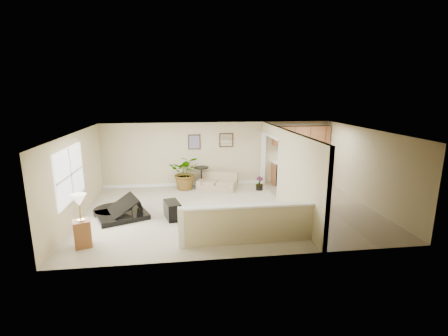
{
  "coord_description": "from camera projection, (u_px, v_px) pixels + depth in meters",
  "views": [
    {
      "loc": [
        -1.41,
        -9.53,
        3.63
      ],
      "look_at": [
        -0.12,
        0.4,
        1.29
      ],
      "focal_mm": 26.0,
      "sensor_mm": 36.0,
      "label": 1
    }
  ],
  "objects": [
    {
      "name": "pony_half_wall",
      "position": [
        246.0,
        223.0,
        7.88
      ],
      "size": [
        3.42,
        0.22,
        1.0
      ],
      "color": "tan",
      "rests_on": "floor"
    },
    {
      "name": "piano",
      "position": [
        121.0,
        198.0,
        9.64
      ],
      "size": [
        1.96,
        1.93,
        1.31
      ],
      "rotation": [
        0.0,
        0.0,
        0.39
      ],
      "color": "black",
      "rests_on": "floor"
    },
    {
      "name": "kitchen_vinyl",
      "position": [
        325.0,
        206.0,
        10.6
      ],
      "size": [
        2.7,
        6.0,
        0.01
      ],
      "primitive_type": "cube",
      "color": "gray",
      "rests_on": "floor"
    },
    {
      "name": "lamp_stand",
      "position": [
        81.0,
        225.0,
        7.72
      ],
      "size": [
        0.49,
        0.49,
        1.31
      ],
      "color": "brown",
      "rests_on": "floor"
    },
    {
      "name": "accent_table",
      "position": [
        201.0,
        174.0,
        12.56
      ],
      "size": [
        0.56,
        0.56,
        0.82
      ],
      "color": "black",
      "rests_on": "floor"
    },
    {
      "name": "back_wall",
      "position": [
        219.0,
        154.0,
        12.82
      ],
      "size": [
        9.0,
        0.04,
        2.5
      ],
      "primitive_type": "cube",
      "color": "tan",
      "rests_on": "floor"
    },
    {
      "name": "small_plant",
      "position": [
        259.0,
        184.0,
        12.3
      ],
      "size": [
        0.29,
        0.29,
        0.52
      ],
      "color": "black",
      "rests_on": "floor"
    },
    {
      "name": "front_wall",
      "position": [
        250.0,
        205.0,
        7.03
      ],
      "size": [
        9.0,
        0.04,
        2.5
      ],
      "primitive_type": "cube",
      "color": "tan",
      "rests_on": "floor"
    },
    {
      "name": "left_window",
      "position": [
        70.0,
        174.0,
        8.83
      ],
      "size": [
        0.05,
        2.15,
        1.45
      ],
      "primitive_type": "cube",
      "color": "white",
      "rests_on": "left_wall"
    },
    {
      "name": "wall_mirror",
      "position": [
        226.0,
        140.0,
        12.7
      ],
      "size": [
        0.55,
        0.04,
        0.55
      ],
      "color": "#321F12",
      "rests_on": "back_wall"
    },
    {
      "name": "palm_plant",
      "position": [
        186.0,
        173.0,
        12.32
      ],
      "size": [
        1.36,
        1.23,
        1.32
      ],
      "color": "black",
      "rests_on": "floor"
    },
    {
      "name": "interior_partition",
      "position": [
        284.0,
        169.0,
        10.4
      ],
      "size": [
        0.18,
        5.99,
        2.5
      ],
      "color": "tan",
      "rests_on": "floor"
    },
    {
      "name": "floor",
      "position": [
        229.0,
        210.0,
        10.21
      ],
      "size": [
        9.0,
        9.0,
        0.0
      ],
      "primitive_type": "plane",
      "color": "tan",
      "rests_on": "ground"
    },
    {
      "name": "piano_bench",
      "position": [
        172.0,
        210.0,
        9.53
      ],
      "size": [
        0.56,
        0.83,
        0.5
      ],
      "primitive_type": "cube",
      "rotation": [
        0.0,
        0.0,
        0.26
      ],
      "color": "black",
      "rests_on": "floor"
    },
    {
      "name": "wall_art_left",
      "position": [
        194.0,
        142.0,
        12.56
      ],
      "size": [
        0.48,
        0.04,
        0.58
      ],
      "color": "#321F12",
      "rests_on": "back_wall"
    },
    {
      "name": "ceiling",
      "position": [
        230.0,
        131.0,
        9.64
      ],
      "size": [
        9.0,
        6.0,
        0.04
      ],
      "primitive_type": "cube",
      "color": "silver",
      "rests_on": "back_wall"
    },
    {
      "name": "left_wall",
      "position": [
        76.0,
        177.0,
        9.36
      ],
      "size": [
        0.04,
        6.0,
        2.5
      ],
      "primitive_type": "cube",
      "color": "tan",
      "rests_on": "floor"
    },
    {
      "name": "right_wall",
      "position": [
        367.0,
        168.0,
        10.49
      ],
      "size": [
        0.04,
        6.0,
        2.5
      ],
      "primitive_type": "cube",
      "color": "tan",
      "rests_on": "floor"
    },
    {
      "name": "loveseat",
      "position": [
        217.0,
        181.0,
        12.45
      ],
      "size": [
        1.75,
        1.34,
        0.83
      ],
      "rotation": [
        0.0,
        0.0,
        -0.4
      ],
      "color": "#9D8864",
      "rests_on": "floor"
    },
    {
      "name": "kitchen_cabinets",
      "position": [
        298.0,
        163.0,
        13.05
      ],
      "size": [
        2.36,
        0.65,
        2.33
      ],
      "color": "brown",
      "rests_on": "floor"
    }
  ]
}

